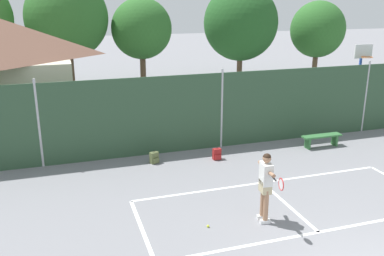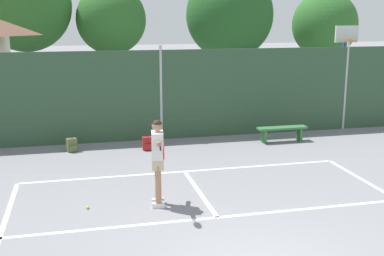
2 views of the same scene
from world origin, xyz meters
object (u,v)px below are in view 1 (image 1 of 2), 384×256
Objects in this scene: basketball_hoop at (360,72)px; backpack_olive at (154,158)px; courtside_bench at (322,138)px; tennis_player at (266,182)px; backpack_red at (217,154)px; tennis_ball at (208,226)px.

basketball_hoop is 10.34m from backpack_olive.
basketball_hoop is 2.22× the size of courtside_bench.
tennis_player is 4.51m from backpack_red.
basketball_hoop is 11.89m from tennis_ball.
backpack_red is 4.29m from courtside_bench.
basketball_hoop is at bearing 35.10° from courtside_bench.
backpack_red is at bearing 84.80° from tennis_player.
tennis_ball is at bearing -145.22° from basketball_hoop.
basketball_hoop is 8.35m from backpack_red.
courtside_bench reaches higher than tennis_ball.
basketball_hoop reaches higher than tennis_player.
backpack_red is 0.29× the size of courtside_bench.
tennis_player is at bearing -140.01° from basketball_hoop.
courtside_bench is (6.16, 4.25, 0.33)m from tennis_ball.
backpack_olive is at bearing 177.02° from courtside_bench.
backpack_olive is 0.29× the size of courtside_bench.
backpack_red is (1.87, 4.25, 0.16)m from tennis_ball.
backpack_olive is (-0.32, 4.58, 0.16)m from tennis_ball.
basketball_hoop is 1.91× the size of tennis_player.
basketball_hoop is at bearing 17.34° from backpack_red.
tennis_player is at bearing -95.20° from backpack_red.
tennis_ball is at bearing -145.40° from courtside_bench.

